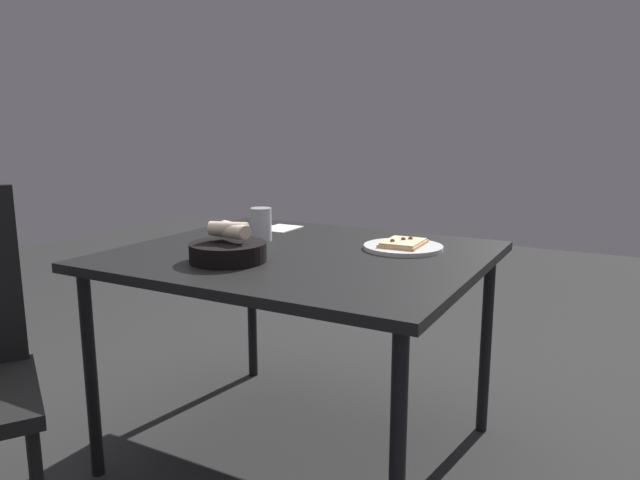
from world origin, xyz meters
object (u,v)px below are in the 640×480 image
Objects in this scene: dining_table at (301,268)px; pizza_plate at (403,246)px; bread_basket at (228,248)px; beer_glass at (261,226)px.

dining_table is 0.35m from pizza_plate.
bread_basket is 0.33m from beer_glass.
pizza_plate is 2.24× the size of beer_glass.
bread_basket is 1.98× the size of beer_glass.
beer_glass reaches higher than pizza_plate.
dining_table is at bearing 151.68° from bread_basket.
beer_glass is at bearing -112.60° from dining_table.
bread_basket reaches higher than beer_glass.
dining_table is at bearing -55.82° from pizza_plate.
pizza_plate reaches higher than dining_table.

